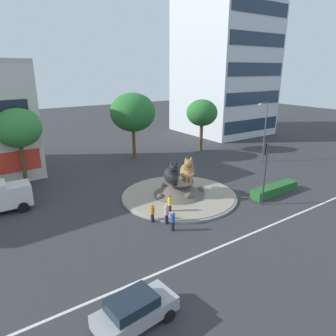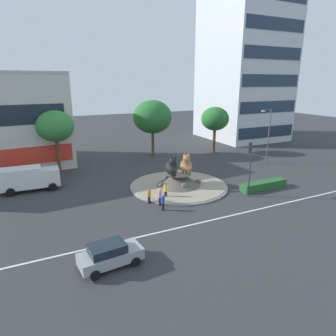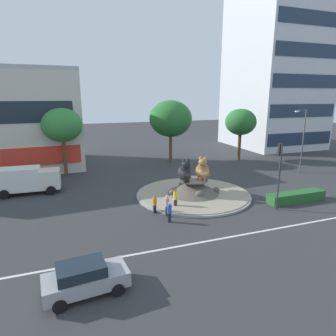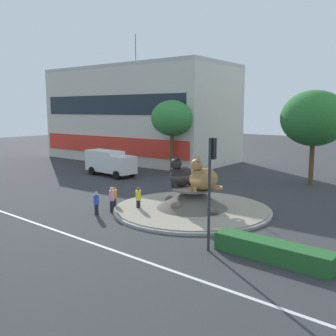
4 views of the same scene
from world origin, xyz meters
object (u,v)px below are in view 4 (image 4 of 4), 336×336
cat_statue_tabby (202,177)px  second_tree_near_tower (314,118)px  cat_statue_black (181,175)px  pedestrian_yellow_shirt (138,199)px  pedestrian_orange_shirt (114,197)px  broadleaf_tree_behind_island (172,118)px  delivery_box_truck (110,162)px  pedestrian_blue_shirt (96,203)px  shophouse_block (140,114)px  traffic_light_mast (211,174)px  pedestrian_pink_shirt (112,199)px

cat_statue_tabby → second_tree_near_tower: second_tree_near_tower is taller
cat_statue_black → pedestrian_yellow_shirt: (-1.89, -2.42, -1.58)m
cat_statue_tabby → pedestrian_yellow_shirt: cat_statue_tabby is taller
second_tree_near_tower → pedestrian_orange_shirt: bearing=-113.9°
cat_statue_black → cat_statue_tabby: (1.88, 0.03, 0.03)m
broadleaf_tree_behind_island → delivery_box_truck: size_ratio=1.28×
cat_statue_black → cat_statue_tabby: size_ratio=0.98×
cat_statue_black → pedestrian_blue_shirt: cat_statue_black is taller
shophouse_block → cat_statue_black: bearing=-43.0°
cat_statue_black → second_tree_near_tower: (4.01, 15.00, 3.82)m
traffic_light_mast → shophouse_block: shophouse_block is taller
pedestrian_yellow_shirt → pedestrian_orange_shirt: size_ratio=1.11×
pedestrian_blue_shirt → pedestrian_orange_shirt: 2.19m
shophouse_block → pedestrian_pink_shirt: (18.75, -22.19, -5.52)m
broadleaf_tree_behind_island → pedestrian_pink_shirt: (7.62, -15.92, -5.21)m
broadleaf_tree_behind_island → pedestrian_orange_shirt: bearing=-65.4°
pedestrian_pink_shirt → pedestrian_yellow_shirt: bearing=-154.8°
broadleaf_tree_behind_island → second_tree_near_tower: 15.05m
broadleaf_tree_behind_island → pedestrian_blue_shirt: size_ratio=5.02×
pedestrian_blue_shirt → pedestrian_orange_shirt: (-0.53, 2.12, -0.05)m
second_tree_near_tower → pedestrian_orange_shirt: second_tree_near_tower is taller
pedestrian_pink_shirt → shophouse_block: bearing=-72.0°
cat_statue_tabby → pedestrian_pink_shirt: (-5.02, -3.82, -1.57)m
pedestrian_orange_shirt → shophouse_block: bearing=-123.3°
cat_statue_black → pedestrian_pink_shirt: 5.16m
broadleaf_tree_behind_island → pedestrian_orange_shirt: (6.85, -14.98, -5.34)m
pedestrian_blue_shirt → pedestrian_orange_shirt: pedestrian_blue_shirt is taller
pedestrian_pink_shirt → second_tree_near_tower: bearing=-133.0°
pedestrian_yellow_shirt → delivery_box_truck: delivery_box_truck is taller
second_tree_near_tower → pedestrian_blue_shirt: bearing=-110.3°
cat_statue_tabby → pedestrian_orange_shirt: (-5.78, -2.88, -1.71)m
pedestrian_pink_shirt → pedestrian_orange_shirt: bearing=-72.9°
cat_statue_tabby → broadleaf_tree_behind_island: size_ratio=0.30×
shophouse_block → second_tree_near_tower: bearing=-10.4°
pedestrian_orange_shirt → pedestrian_yellow_shirt: bearing=118.5°
cat_statue_black → traffic_light_mast: traffic_light_mast is taller
broadleaf_tree_behind_island → second_tree_near_tower: (14.77, 2.88, 0.16)m
pedestrian_blue_shirt → pedestrian_orange_shirt: bearing=-38.0°
traffic_light_mast → pedestrian_blue_shirt: size_ratio=3.52×
pedestrian_yellow_shirt → pedestrian_orange_shirt: 2.07m
pedestrian_pink_shirt → cat_statue_black: bearing=-151.8°
cat_statue_black → cat_statue_tabby: cat_statue_tabby is taller
pedestrian_pink_shirt → delivery_box_truck: bearing=-63.1°
traffic_light_mast → delivery_box_truck: size_ratio=0.90×
shophouse_block → delivery_box_truck: bearing=-62.2°
cat_statue_black → pedestrian_orange_shirt: cat_statue_black is taller
traffic_light_mast → pedestrian_orange_shirt: size_ratio=3.70×
shophouse_block → second_tree_near_tower: 26.12m
shophouse_block → second_tree_near_tower: size_ratio=3.04×
pedestrian_pink_shirt → cat_statue_tabby: bearing=-164.9°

